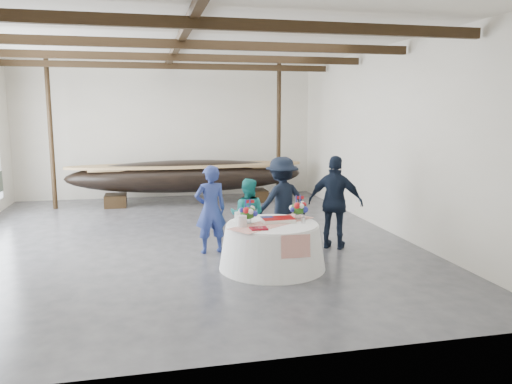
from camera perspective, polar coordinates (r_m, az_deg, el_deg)
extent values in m
cube|color=#3D3D42|center=(11.77, -8.37, -5.28)|extent=(10.00, 12.00, 0.01)
cube|color=silver|center=(17.41, -10.04, 6.86)|extent=(10.00, 0.02, 4.50)
cube|color=silver|center=(5.47, -4.18, 2.07)|extent=(10.00, 0.02, 4.50)
cube|color=silver|center=(12.78, 14.46, 5.90)|extent=(0.02, 12.00, 4.50)
cube|color=white|center=(11.51, -8.91, 16.97)|extent=(10.00, 12.00, 0.01)
cube|color=black|center=(8.02, -7.13, 18.63)|extent=(9.80, 0.12, 0.18)
cube|color=black|center=(10.49, -8.50, 16.37)|extent=(9.80, 0.12, 0.18)
cube|color=black|center=(12.97, -9.34, 14.96)|extent=(9.80, 0.12, 0.18)
cube|color=black|center=(15.45, -9.90, 14.00)|extent=(9.80, 0.12, 0.18)
cube|color=black|center=(11.49, -8.90, 16.38)|extent=(0.15, 11.76, 0.15)
cylinder|color=black|center=(16.07, -22.41, 6.12)|extent=(0.14, 0.14, 4.50)
cylinder|color=black|center=(16.41, 2.61, 6.85)|extent=(0.14, 0.14, 4.50)
cube|color=black|center=(16.09, -15.74, -0.93)|extent=(0.65, 0.84, 0.37)
cube|color=black|center=(16.45, 0.01, -0.37)|extent=(0.65, 0.84, 0.37)
ellipsoid|color=black|center=(16.01, -7.83, 1.81)|extent=(7.46, 1.49, 1.03)
cube|color=#9E7A4C|center=(15.98, -7.85, 2.81)|extent=(5.97, 0.98, 0.06)
cone|color=white|center=(9.45, 1.86, -6.22)|extent=(2.01, 2.01, 0.83)
cylinder|color=white|center=(9.34, 1.87, -3.71)|extent=(1.70, 1.70, 0.04)
cube|color=#B52412|center=(9.34, 1.88, -3.57)|extent=(1.84, 1.49, 0.01)
cube|color=white|center=(9.45, 2.52, -3.22)|extent=(0.60, 0.40, 0.07)
cylinder|color=white|center=(9.04, -1.62, -3.36)|extent=(0.18, 0.18, 0.20)
cylinder|color=white|center=(9.50, -1.94, -2.84)|extent=(0.18, 0.18, 0.17)
cube|color=maroon|center=(8.85, 0.31, -4.20)|extent=(0.30, 0.24, 0.03)
cone|color=silver|center=(9.37, 5.43, -3.21)|extent=(0.09, 0.09, 0.12)
imported|color=navy|center=(10.37, -5.22, -1.99)|extent=(0.73, 0.54, 1.84)
imported|color=teal|center=(10.51, -0.98, -2.63)|extent=(0.91, 0.82, 1.54)
imported|color=black|center=(10.93, 2.96, -1.08)|extent=(1.41, 1.03, 1.95)
imported|color=black|center=(10.78, 9.06, -1.19)|extent=(1.25, 1.04, 2.00)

